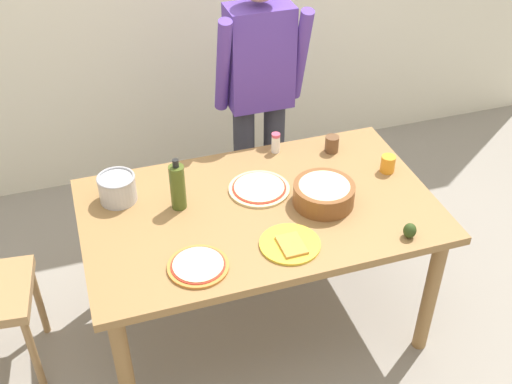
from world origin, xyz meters
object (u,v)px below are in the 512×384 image
(pizza_raw_on_board, at_px, (259,188))
(plate_with_slice, at_px, (290,244))
(dining_table, at_px, (259,222))
(cup_small_brown, at_px, (332,144))
(steel_pot, at_px, (117,188))
(salt_shaker, at_px, (276,143))
(popcorn_bowl, at_px, (324,192))
(avocado, at_px, (410,231))
(olive_oil_bottle, at_px, (178,187))
(person_cook, at_px, (259,89))
(pizza_cooked_on_tray, at_px, (198,266))
(cup_orange, at_px, (388,164))

(pizza_raw_on_board, relative_size, plate_with_slice, 1.11)
(dining_table, bearing_deg, cup_small_brown, 33.42)
(steel_pot, bearing_deg, plate_with_slice, -40.26)
(cup_small_brown, bearing_deg, salt_shaker, 162.93)
(dining_table, height_order, cup_small_brown, cup_small_brown)
(plate_with_slice, relative_size, popcorn_bowl, 0.93)
(popcorn_bowl, xyz_separation_m, avocado, (0.26, -0.33, -0.03))
(dining_table, distance_m, popcorn_bowl, 0.33)
(plate_with_slice, relative_size, steel_pot, 1.50)
(olive_oil_bottle, relative_size, steel_pot, 1.48)
(olive_oil_bottle, xyz_separation_m, salt_shaker, (0.57, 0.30, -0.06))
(person_cook, relative_size, olive_oil_bottle, 6.33)
(pizza_cooked_on_tray, relative_size, cup_small_brown, 2.97)
(dining_table, xyz_separation_m, pizza_raw_on_board, (0.04, 0.12, 0.10))
(salt_shaker, bearing_deg, plate_with_slice, -104.49)
(olive_oil_bottle, relative_size, salt_shaker, 2.42)
(dining_table, distance_m, pizza_cooked_on_tray, 0.48)
(steel_pot, bearing_deg, pizza_raw_on_board, -11.50)
(steel_pot, bearing_deg, avocado, -29.45)
(dining_table, relative_size, pizza_cooked_on_tray, 6.34)
(cup_orange, bearing_deg, person_cook, 122.69)
(pizza_cooked_on_tray, distance_m, steel_pot, 0.60)
(plate_with_slice, xyz_separation_m, salt_shaker, (0.18, 0.70, 0.04))
(dining_table, distance_m, pizza_raw_on_board, 0.16)
(pizza_cooked_on_tray, bearing_deg, pizza_raw_on_board, 46.65)
(dining_table, distance_m, olive_oil_bottle, 0.42)
(plate_with_slice, distance_m, cup_small_brown, 0.77)
(pizza_cooked_on_tray, height_order, plate_with_slice, plate_with_slice)
(popcorn_bowl, bearing_deg, pizza_raw_on_board, 143.46)
(plate_with_slice, relative_size, cup_orange, 3.06)
(olive_oil_bottle, bearing_deg, popcorn_bowl, -15.59)
(steel_pot, relative_size, avocado, 2.48)
(pizza_raw_on_board, bearing_deg, olive_oil_bottle, -178.88)
(popcorn_bowl, distance_m, olive_oil_bottle, 0.66)
(olive_oil_bottle, distance_m, cup_small_brown, 0.87)
(pizza_cooked_on_tray, relative_size, steel_pot, 1.46)
(cup_orange, height_order, salt_shaker, salt_shaker)
(steel_pot, xyz_separation_m, salt_shaker, (0.82, 0.16, -0.01))
(plate_with_slice, height_order, avocado, avocado)
(pizza_cooked_on_tray, bearing_deg, cup_orange, 19.87)
(pizza_raw_on_board, distance_m, cup_orange, 0.65)
(olive_oil_bottle, bearing_deg, plate_with_slice, -46.36)
(pizza_cooked_on_tray, height_order, salt_shaker, salt_shaker)
(dining_table, relative_size, popcorn_bowl, 5.71)
(olive_oil_bottle, height_order, cup_small_brown, olive_oil_bottle)
(salt_shaker, bearing_deg, pizza_raw_on_board, -122.45)
(popcorn_bowl, xyz_separation_m, cup_orange, (0.40, 0.14, -0.02))
(plate_with_slice, height_order, olive_oil_bottle, olive_oil_bottle)
(cup_small_brown, distance_m, avocado, 0.72)
(person_cook, xyz_separation_m, avocado, (0.30, -1.15, -0.14))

